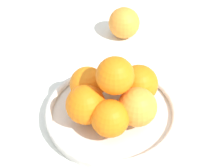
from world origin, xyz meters
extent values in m
plane|color=silver|center=(0.00, 0.00, 0.00)|extent=(4.00, 4.00, 0.00)
cylinder|color=silver|center=(0.00, 0.00, 0.01)|extent=(0.27, 0.27, 0.02)
torus|color=silver|center=(0.00, 0.00, 0.02)|extent=(0.27, 0.27, 0.01)
sphere|color=orange|center=(0.06, 0.00, 0.07)|extent=(0.08, 0.08, 0.08)
sphere|color=orange|center=(0.03, 0.05, 0.07)|extent=(0.07, 0.07, 0.07)
sphere|color=orange|center=(-0.03, 0.05, 0.07)|extent=(0.08, 0.08, 0.08)
sphere|color=orange|center=(-0.06, 0.00, 0.07)|extent=(0.08, 0.08, 0.08)
sphere|color=orange|center=(-0.03, -0.05, 0.07)|extent=(0.07, 0.07, 0.07)
sphere|color=orange|center=(0.03, -0.05, 0.07)|extent=(0.07, 0.07, 0.07)
sphere|color=orange|center=(0.00, 0.01, 0.13)|extent=(0.07, 0.07, 0.07)
sphere|color=orange|center=(-0.17, -0.24, 0.04)|extent=(0.08, 0.08, 0.08)
camera|label=1|loc=(0.25, 0.45, 0.58)|focal=60.00mm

